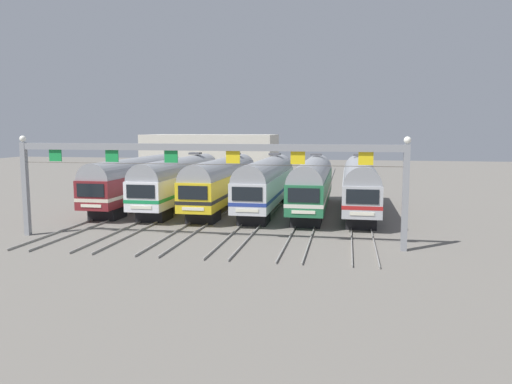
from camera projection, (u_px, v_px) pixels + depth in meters
The scene contains 10 objects.
ground_plane at pixel (244, 210), 46.04m from camera, with size 160.00×160.00×0.00m, color slate.
track_bed at pixel (272, 188), 62.62m from camera, with size 22.21×70.00×0.15m.
commuter_train_maroon at pixel (138, 179), 47.55m from camera, with size 2.88×18.06×4.77m.
commuter_train_white at pixel (180, 180), 46.82m from camera, with size 2.88×18.06×5.05m.
commuter_train_yellow at pixel (222, 181), 46.07m from camera, with size 2.88×18.06×5.05m.
commuter_train_silver at pixel (267, 182), 45.33m from camera, with size 2.88×18.06×5.05m.
commuter_train_green at pixel (312, 182), 44.59m from camera, with size 2.88×18.06×5.05m.
commuter_train_stainless at pixel (360, 183), 43.85m from camera, with size 2.88×18.06×5.05m.
catenary_gantry at pixel (202, 161), 32.20m from camera, with size 25.94×0.44×6.97m.
maintenance_building at pixel (211, 154), 83.09m from camera, with size 21.37×10.00×6.58m, color beige.
Camera 1 is at (9.26, -44.54, 7.36)m, focal length 35.06 mm.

